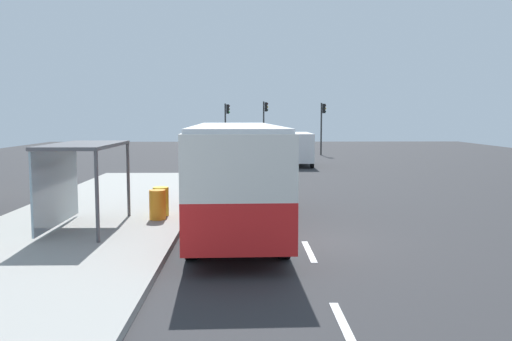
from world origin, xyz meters
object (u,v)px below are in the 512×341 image
Objects in this scene: traffic_light_near_side at (322,120)px; traffic_light_far_side at (226,120)px; white_van at (296,147)px; recycling_bin_yellow at (161,201)px; sedan_near at (284,144)px; bus at (235,169)px; traffic_light_median at (265,119)px; recycling_bin_orange at (158,205)px; bus_shelter at (74,163)px.

traffic_light_far_side is (-8.60, 0.80, -0.03)m from traffic_light_near_side.
white_van is 5.49× the size of recycling_bin_yellow.
traffic_light_far_side reaches higher than sedan_near.
traffic_light_near_side is (7.22, 31.92, 1.27)m from bus.
traffic_light_median reaches higher than white_van.
traffic_light_near_side reaches higher than bus.
recycling_bin_orange is at bearing -106.88° from white_van.
sedan_near is at bearing 46.05° from traffic_light_median.
traffic_light_median is at bearing 78.77° from bus_shelter.
bus_shelter is at bearing -95.65° from traffic_light_far_side.
bus_shelter is at bearing -101.23° from traffic_light_median.
traffic_light_far_side is at bearing 92.42° from bus.
recycling_bin_yellow is 31.66m from traffic_light_far_side.
traffic_light_median is at bearing 98.55° from white_van.
traffic_light_median is at bearing 82.07° from recycling_bin_orange.
traffic_light_near_side is at bearing 72.31° from white_van.
recycling_bin_yellow is 0.20× the size of traffic_light_near_side.
recycling_bin_orange is at bearing -97.93° from traffic_light_median.
traffic_light_far_side is (-5.40, -2.77, 2.29)m from sedan_near.
bus is 33.61m from traffic_light_median.
traffic_light_median is (2.11, 33.52, 1.37)m from bus.
recycling_bin_orange is 0.20× the size of traffic_light_near_side.
white_van is 22.05m from recycling_bin_orange.
sedan_near is at bearing 89.59° from white_van.
recycling_bin_orange is 0.21× the size of traffic_light_far_side.
bus_shelter is (-3.32, -33.51, -0.99)m from traffic_light_far_side.
recycling_bin_orange is 33.00m from traffic_light_near_side.
bus_shelter reaches higher than white_van.
white_van is 12.23m from traffic_light_median.
bus_shelter reaches higher than sedan_near.
bus reaches higher than sedan_near.
traffic_light_far_side reaches higher than bus_shelter.
traffic_light_far_side reaches higher than recycling_bin_yellow.
bus_shelter is at bearing -110.02° from traffic_light_near_side.
white_van reaches higher than recycling_bin_orange.
bus is 2.38× the size of traffic_light_near_side.
recycling_bin_orange is at bearing -100.52° from sedan_near.
bus is 11.67× the size of recycling_bin_yellow.
traffic_light_far_side is 1.15× the size of bus_shelter.
white_van is at bearing 79.72° from bus.
bus_shelter is (-4.70, -0.79, 0.25)m from bus.
traffic_light_near_side is (9.70, 31.44, 2.46)m from recycling_bin_orange.
bus reaches higher than white_van.
bus is at bearing -87.58° from traffic_light_far_side.
traffic_light_near_side is (3.30, 10.36, 1.77)m from white_van.
traffic_light_far_side is at bearing 84.35° from bus_shelter.
traffic_light_median reaches higher than recycling_bin_orange.
traffic_light_near_side reaches higher than traffic_light_far_side.
white_van reaches higher than recycling_bin_yellow.
traffic_light_near_side is 1.16× the size of bus_shelter.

